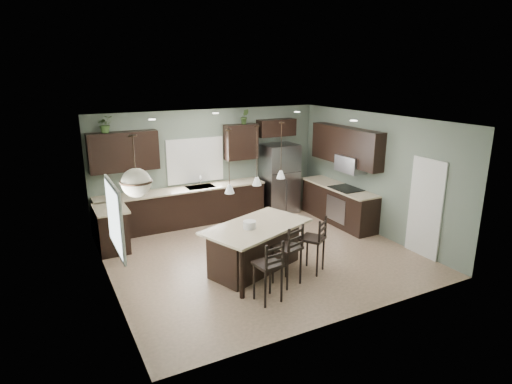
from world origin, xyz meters
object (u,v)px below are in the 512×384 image
object	(u,v)px
bar_stool_right	(312,244)
plant_back_left	(105,124)
serving_dish	(250,225)
bar_stool_left	(268,271)
refrigerator	(279,178)
kitchen_island	(257,248)
bar_stool_center	(287,254)

from	to	relation	value
bar_stool_right	plant_back_left	bearing A→B (deg)	94.65
serving_dish	bar_stool_left	distance (m)	1.12
serving_dish	bar_stool_left	bearing A→B (deg)	-99.79
serving_dish	bar_stool_right	xyz separation A→B (m)	(1.10, -0.45, -0.44)
refrigerator	plant_back_left	distance (m)	4.61
bar_stool_right	plant_back_left	distance (m)	5.17
kitchen_island	bar_stool_center	xyz separation A→B (m)	(0.23, -0.72, 0.12)
bar_stool_center	refrigerator	bearing A→B (deg)	45.71
serving_dish	bar_stool_center	distance (m)	0.88
refrigerator	bar_stool_left	xyz separation A→B (m)	(-2.58, -4.00, -0.37)
bar_stool_center	plant_back_left	bearing A→B (deg)	105.07
refrigerator	plant_back_left	xyz separation A→B (m)	(-4.30, 0.26, 1.66)
bar_stool_left	bar_stool_center	world-z (taller)	bar_stool_center
kitchen_island	bar_stool_left	size ratio (longest dim) A/B	1.83
bar_stool_left	plant_back_left	size ratio (longest dim) A/B	2.92
refrigerator	serving_dish	size ratio (longest dim) A/B	7.71
refrigerator	plant_back_left	bearing A→B (deg)	176.58
refrigerator	bar_stool_center	distance (m)	4.15
bar_stool_center	plant_back_left	size ratio (longest dim) A/B	3.08
bar_stool_left	kitchen_island	bearing A→B (deg)	65.19
refrigerator	bar_stool_center	world-z (taller)	refrigerator
serving_dish	bar_stool_center	bearing A→B (deg)	-57.20
refrigerator	serving_dish	bearing A→B (deg)	-128.83
bar_stool_left	bar_stool_right	distance (m)	1.40
plant_back_left	bar_stool_right	bearing A→B (deg)	-50.90
bar_stool_left	bar_stool_right	xyz separation A→B (m)	(1.28, 0.56, 0.00)
refrigerator	bar_stool_center	xyz separation A→B (m)	(-1.98, -3.63, -0.35)
bar_stool_right	serving_dish	bearing A→B (deg)	123.37
bar_stool_left	bar_stool_right	world-z (taller)	bar_stool_right
refrigerator	plant_back_left	size ratio (longest dim) A/B	4.91
bar_stool_right	bar_stool_left	bearing A→B (deg)	169.25
bar_stool_right	bar_stool_center	bearing A→B (deg)	161.73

